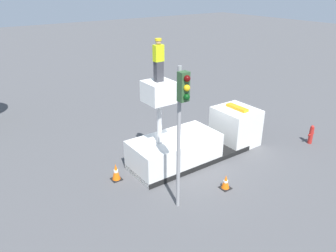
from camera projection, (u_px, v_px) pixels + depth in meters
name	position (u px, v px, depth m)	size (l,w,h in m)	color
ground_plane	(190.00, 159.00, 16.22)	(120.00, 120.00, 0.00)	#4C4C4F
bucket_truck	(197.00, 141.00, 16.08)	(7.11, 2.19, 4.26)	black
worker	(159.00, 60.00, 13.19)	(0.40, 0.26, 1.75)	#38383D
traffic_light_pole	(182.00, 114.00, 11.15)	(0.34, 0.57, 5.55)	gray
fire_hydrant	(311.00, 135.00, 17.56)	(0.46, 0.22, 1.05)	#B2231E
traffic_cone_rear	(116.00, 172.00, 14.38)	(0.45, 0.45, 0.79)	black
traffic_cone_curbside	(226.00, 182.00, 13.80)	(0.43, 0.43, 0.63)	black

